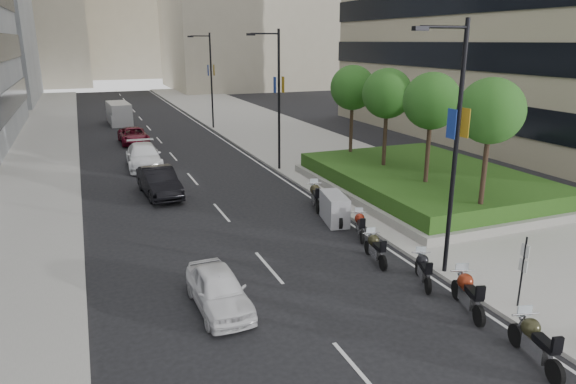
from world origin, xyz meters
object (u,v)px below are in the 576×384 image
motorcycle_1 (468,293)px  motorcycle_5 (334,209)px  motorcycle_3 (375,248)px  car_a (219,290)px  motorcycle_6 (316,196)px  lamp_post_0 (453,139)px  car_c (144,156)px  car_d (134,136)px  parking_sign (523,268)px  lamp_post_2 (210,76)px  motorcycle_0 (535,342)px  motorcycle_2 (423,269)px  motorcycle_4 (360,225)px  lamp_post_1 (277,93)px  delivery_van (119,114)px  car_b (159,182)px

motorcycle_1 → motorcycle_5: motorcycle_5 is taller
motorcycle_3 → car_a: bearing=110.0°
motorcycle_6 → car_a: car_a is taller
lamp_post_0 → car_c: bearing=110.7°
motorcycle_3 → car_d: size_ratio=0.44×
parking_sign → motorcycle_5: 9.77m
motorcycle_5 → car_d: size_ratio=0.50×
lamp_post_2 → motorcycle_0: (-1.14, -40.31, -4.44)m
motorcycle_0 → motorcycle_5: 11.90m
lamp_post_2 → car_d: size_ratio=1.89×
motorcycle_2 → lamp_post_2: bearing=21.1°
parking_sign → motorcycle_1: bearing=160.3°
motorcycle_4 → car_a: size_ratio=0.50×
motorcycle_5 → motorcycle_6: (0.10, 2.33, -0.05)m
car_c → car_d: (0.24, 9.02, -0.12)m
lamp_post_0 → motorcycle_3: bearing=129.6°
lamp_post_1 → car_a: bearing=-116.6°
lamp_post_1 → motorcycle_0: lamp_post_1 is taller
motorcycle_3 → motorcycle_6: (0.67, 6.96, 0.08)m
lamp_post_0 → parking_sign: lamp_post_0 is taller
car_a → car_c: (0.13, 20.60, 0.13)m
lamp_post_2 → motorcycle_4: lamp_post_2 is taller
motorcycle_5 → motorcycle_0: bearing=-168.8°
motorcycle_1 → motorcycle_4: motorcycle_1 is taller
motorcycle_3 → car_a: car_a is taller
car_d → delivery_van: bearing=89.7°
lamp_post_2 → motorcycle_0: lamp_post_2 is taller
car_b → motorcycle_0: bearing=-74.7°
lamp_post_1 → motorcycle_0: bearing=-92.9°
motorcycle_4 → motorcycle_5: motorcycle_5 is taller
motorcycle_1 → car_c: (-7.14, 23.73, 0.15)m
lamp_post_1 → parking_sign: size_ratio=3.60×
lamp_post_1 → motorcycle_1: size_ratio=3.92×
motorcycle_0 → car_b: (-6.93, 19.44, 0.15)m
lamp_post_0 → motorcycle_2: lamp_post_0 is taller
lamp_post_0 → lamp_post_1: same height
lamp_post_2 → lamp_post_0: bearing=-90.0°
lamp_post_2 → parking_sign: (0.66, -38.00, -3.61)m
lamp_post_2 → delivery_van: 11.10m
motorcycle_5 → car_c: car_c is taller
motorcycle_0 → motorcycle_4: size_ratio=1.21×
motorcycle_1 → delivery_van: size_ratio=0.43×
lamp_post_2 → car_b: bearing=-111.1°
motorcycle_1 → motorcycle_2: bearing=20.1°
motorcycle_2 → motorcycle_5: bearing=23.0°
motorcycle_1 → lamp_post_0: bearing=-3.0°
motorcycle_6 → car_b: car_b is taller
motorcycle_2 → car_c: size_ratio=0.35×
motorcycle_5 → parking_sign: bearing=-158.3°
motorcycle_1 → car_a: (-7.26, 3.12, 0.03)m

